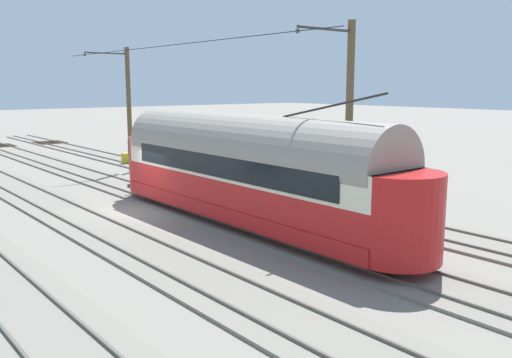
% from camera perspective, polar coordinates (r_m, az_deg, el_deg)
% --- Properties ---
extents(ground_plane, '(220.00, 220.00, 0.00)m').
position_cam_1_polar(ground_plane, '(24.06, -12.65, -3.40)').
color(ground_plane, gray).
extents(track_streetcar_siding, '(2.80, 80.00, 0.18)m').
position_cam_1_polar(track_streetcar_siding, '(27.94, -0.27, -1.24)').
color(track_streetcar_siding, slate).
rests_on(track_streetcar_siding, ground).
extents(track_adjacent_siding, '(2.80, 80.00, 0.18)m').
position_cam_1_polar(track_adjacent_siding, '(25.38, -8.35, -2.46)').
color(track_adjacent_siding, slate).
rests_on(track_adjacent_siding, ground).
extents(track_third_siding, '(2.80, 80.00, 0.18)m').
position_cam_1_polar(track_third_siding, '(23.44, -18.01, -3.85)').
color(track_third_siding, slate).
rests_on(track_third_siding, ground).
extents(vintage_streetcar, '(2.65, 16.51, 5.00)m').
position_cam_1_polar(vintage_streetcar, '(20.71, -1.04, 1.10)').
color(vintage_streetcar, red).
rests_on(vintage_streetcar, ground).
extents(catenary_pole_foreground, '(2.86, 0.28, 7.66)m').
position_cam_1_polar(catenary_pole_foreground, '(34.70, -13.22, 7.20)').
color(catenary_pole_foreground, brown).
rests_on(catenary_pole_foreground, ground).
extents(catenary_pole_mid_near, '(2.86, 0.28, 7.66)m').
position_cam_1_polar(catenary_pole_mid_near, '(20.29, 9.54, 5.73)').
color(catenary_pole_mid_near, brown).
rests_on(catenary_pole_mid_near, ground).
extents(overhead_wire_run, '(2.66, 21.78, 0.18)m').
position_cam_1_polar(overhead_wire_run, '(26.27, -10.34, 13.41)').
color(overhead_wire_run, black).
rests_on(overhead_wire_run, ground).
extents(track_end_bumper, '(1.80, 0.60, 0.80)m').
position_cam_1_polar(track_end_bumper, '(38.82, -12.48, 2.14)').
color(track_end_bumper, '#B2A519').
rests_on(track_end_bumper, ground).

